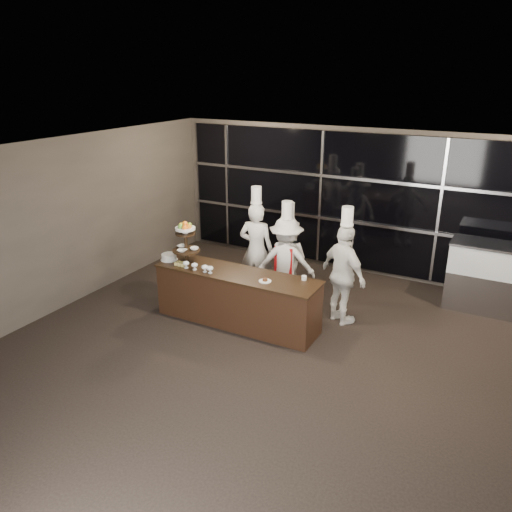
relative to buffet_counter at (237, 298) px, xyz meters
The scene contains 14 objects.
room 2.47m from the buffet_counter, 51.29° to the right, with size 10.00×10.00×10.00m.
window_wall 3.63m from the buffet_counter, 66.22° to the left, with size 8.60×0.10×2.80m.
buffet_counter is the anchor object (origin of this frame).
display_stand 1.33m from the buffet_counter, behind, with size 0.48×0.48×0.74m.
compotes 0.83m from the buffet_counter, 159.77° to the right, with size 0.59×0.11×0.12m.
layer_cake 1.44m from the buffet_counter, behind, with size 0.30×0.30×0.11m.
pastry_squares 1.13m from the buffet_counter, behind, with size 0.19×0.13×0.05m.
small_plate 0.75m from the buffet_counter, ahead, with size 0.20×0.20×0.05m.
chef_cup 1.22m from the buffet_counter, 12.87° to the left, with size 0.08×0.08×0.07m, color white.
display_case 4.53m from the buffet_counter, 34.31° to the left, with size 1.55×0.68×1.24m.
chef_a 1.30m from the buffet_counter, 102.74° to the left, with size 0.71×0.52×2.10m.
chef_b 1.37m from the buffet_counter, 75.23° to the left, with size 0.82×0.67×1.85m.
chef_c 1.21m from the buffet_counter, 70.56° to the left, with size 1.18×0.88×1.93m.
chef_d 1.82m from the buffet_counter, 29.50° to the left, with size 1.08×0.89×2.03m.
Camera 1 is at (2.47, -4.77, 4.05)m, focal length 35.00 mm.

